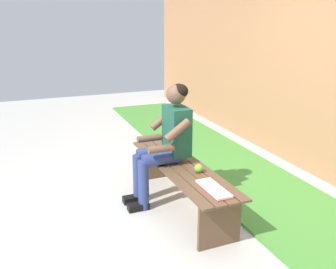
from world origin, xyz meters
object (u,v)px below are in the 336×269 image
at_px(person_seated, 166,139).
at_px(book_open, 214,189).
at_px(apple, 199,168).
at_px(bench_near, 182,175).

distance_m(person_seated, book_open, 0.84).
height_order(person_seated, apple, person_seated).
relative_size(person_seated, book_open, 3.04).
distance_m(bench_near, person_seated, 0.40).
xyz_separation_m(bench_near, book_open, (-0.61, -0.03, 0.12)).
relative_size(bench_near, apple, 20.85).
height_order(bench_near, apple, apple).
distance_m(bench_near, apple, 0.27).
bearing_deg(bench_near, apple, -158.79).
distance_m(apple, book_open, 0.40).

